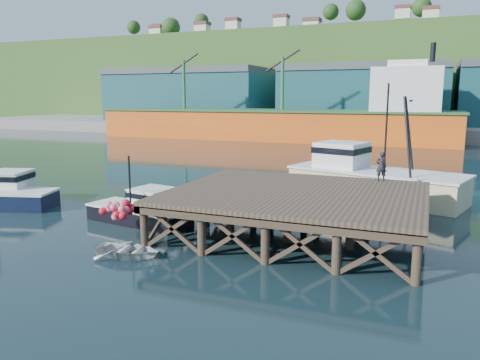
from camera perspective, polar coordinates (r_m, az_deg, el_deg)
The scene contains 12 objects.
ground at distance 25.40m, azimuth -5.25°, elevation -5.09°, with size 300.00×300.00×0.00m, color black.
wharf at distance 22.81m, azimuth 6.82°, elevation -1.86°, with size 12.00×10.00×2.62m.
far_quay at distance 92.60m, azimuth 15.11°, elevation 6.31°, with size 160.00×40.00×2.00m, color gray.
warehouse_left at distance 98.33m, azimuth -6.11°, elevation 10.01°, with size 32.00×16.00×9.00m, color #1B545A.
warehouse_mid at distance 87.47m, azimuth 14.87°, elevation 9.72°, with size 28.00×16.00×9.00m, color #1B545A.
cargo_ship at distance 72.56m, azimuth 6.29°, elevation 7.46°, with size 55.50×10.00×13.75m.
hillside at distance 122.34m, azimuth 17.13°, elevation 11.76°, with size 220.00×50.00×22.00m, color #2D511E.
boat_navy at distance 32.03m, azimuth -26.94°, elevation -1.46°, with size 6.94×4.54×4.09m.
boat_black at distance 25.77m, azimuth -11.83°, elevation -3.50°, with size 6.21×5.16×3.66m.
trawler at distance 31.83m, azimuth 15.76°, elevation 0.52°, with size 11.87×7.03×7.49m.
dinghy at distance 20.42m, azimuth -13.55°, elevation -8.29°, with size 2.07×2.89×0.60m, color silver.
dockworker at distance 26.50m, azimuth 16.84°, elevation 1.61°, with size 0.58×0.38×1.59m, color black.
Camera 1 is at (11.32, -21.74, 6.66)m, focal length 35.00 mm.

